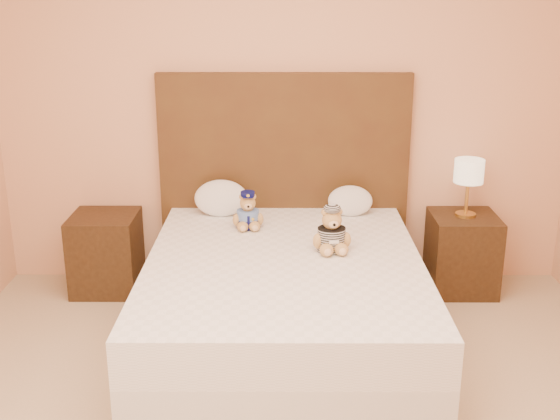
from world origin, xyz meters
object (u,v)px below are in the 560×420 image
at_px(nightstand_right, 462,253).
at_px(bed, 284,302).
at_px(teddy_police, 248,210).
at_px(pillow_left, 221,196).
at_px(lamp, 469,174).
at_px(teddy_prisoner, 332,229).
at_px(nightstand_left, 106,253).
at_px(pillow_right, 350,199).

bearing_deg(nightstand_right, bed, -147.38).
relative_size(teddy_police, pillow_left, 0.67).
distance_m(lamp, teddy_prisoner, 1.19).
distance_m(bed, nightstand_left, 1.48).
xyz_separation_m(teddy_police, teddy_prisoner, (0.52, -0.41, 0.01)).
xyz_separation_m(pillow_left, pillow_right, (0.89, 0.00, -0.02)).
xyz_separation_m(lamp, teddy_prisoner, (-0.97, -0.67, -0.16)).
xyz_separation_m(nightstand_right, pillow_right, (-0.79, 0.03, 0.38)).
bearing_deg(nightstand_left, teddy_police, -14.08).
relative_size(pillow_left, pillow_right, 1.19).
relative_size(nightstand_left, teddy_police, 2.25).
xyz_separation_m(bed, nightstand_left, (-1.25, 0.80, -0.00)).
height_order(nightstand_right, teddy_prisoner, teddy_prisoner).
height_order(nightstand_left, pillow_right, pillow_right).
bearing_deg(pillow_right, teddy_prisoner, -104.13).
bearing_deg(pillow_right, teddy_police, -157.69).
height_order(bed, pillow_left, pillow_left).
bearing_deg(nightstand_left, pillow_left, 2.11).
distance_m(teddy_prisoner, pillow_right, 0.72).
xyz_separation_m(lamp, teddy_police, (-1.49, -0.25, -0.18)).
relative_size(teddy_prisoner, pillow_left, 0.74).
bearing_deg(nightstand_left, pillow_right, 1.01).
relative_size(nightstand_right, teddy_police, 2.25).
xyz_separation_m(bed, teddy_prisoner, (0.28, 0.13, 0.41)).
bearing_deg(teddy_prisoner, teddy_police, 133.98).
distance_m(teddy_prisoner, pillow_left, 1.00).
bearing_deg(lamp, teddy_prisoner, -145.48).
height_order(teddy_police, pillow_right, teddy_police).
relative_size(nightstand_left, pillow_right, 1.79).
bearing_deg(lamp, bed, -147.38).
relative_size(lamp, teddy_prisoner, 1.48).
relative_size(teddy_prisoner, pillow_right, 0.88).
xyz_separation_m(nightstand_left, teddy_prisoner, (1.53, -0.67, 0.41)).
bearing_deg(pillow_left, pillow_right, 0.00).
relative_size(bed, teddy_prisoner, 7.38).
height_order(nightstand_left, lamp, lamp).
xyz_separation_m(teddy_police, pillow_right, (0.69, 0.28, -0.01)).
bearing_deg(bed, pillow_left, 117.64).
distance_m(nightstand_left, pillow_right, 1.75).
bearing_deg(teddy_police, bed, -72.61).
relative_size(bed, pillow_right, 6.51).
xyz_separation_m(nightstand_right, teddy_police, (-1.49, -0.25, 0.40)).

